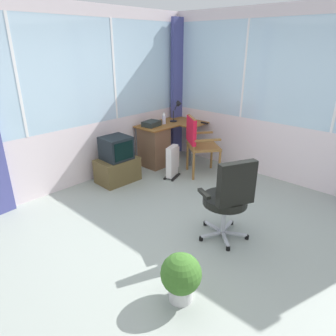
{
  "coord_description": "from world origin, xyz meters",
  "views": [
    {
      "loc": [
        -2.35,
        -1.9,
        2.1
      ],
      "look_at": [
        0.35,
        0.63,
        0.58
      ],
      "focal_mm": 32.62,
      "sensor_mm": 36.0,
      "label": 1
    }
  ],
  "objects_px": {
    "space_heater": "(173,161)",
    "tv_on_stand": "(117,162)",
    "potted_plant": "(181,276)",
    "tv_remote": "(204,123)",
    "desk_lamp": "(178,108)",
    "desk": "(156,144)",
    "paper_tray": "(151,124)",
    "spray_bottle": "(164,118)",
    "office_chair": "(229,195)",
    "wooden_armchair": "(196,139)"
  },
  "relations": [
    {
      "from": "desk_lamp",
      "to": "tv_remote",
      "type": "height_order",
      "value": "desk_lamp"
    },
    {
      "from": "tv_remote",
      "to": "potted_plant",
      "type": "xyz_separation_m",
      "value": [
        -2.86,
        -1.92,
        -0.49
      ]
    },
    {
      "from": "spray_bottle",
      "to": "space_heater",
      "type": "height_order",
      "value": "spray_bottle"
    },
    {
      "from": "desk_lamp",
      "to": "tv_on_stand",
      "type": "height_order",
      "value": "desk_lamp"
    },
    {
      "from": "desk_lamp",
      "to": "desk",
      "type": "bearing_deg",
      "value": 173.23
    },
    {
      "from": "paper_tray",
      "to": "office_chair",
      "type": "xyz_separation_m",
      "value": [
        -1.04,
        -2.29,
        -0.21
      ]
    },
    {
      "from": "tv_remote",
      "to": "paper_tray",
      "type": "bearing_deg",
      "value": 150.99
    },
    {
      "from": "space_heater",
      "to": "spray_bottle",
      "type": "bearing_deg",
      "value": 55.22
    },
    {
      "from": "tv_remote",
      "to": "space_heater",
      "type": "distance_m",
      "value": 1.05
    },
    {
      "from": "desk",
      "to": "spray_bottle",
      "type": "distance_m",
      "value": 0.49
    },
    {
      "from": "desk",
      "to": "tv_remote",
      "type": "bearing_deg",
      "value": -35.8
    },
    {
      "from": "spray_bottle",
      "to": "tv_on_stand",
      "type": "distance_m",
      "value": 1.26
    },
    {
      "from": "paper_tray",
      "to": "wooden_armchair",
      "type": "relative_size",
      "value": 0.3
    },
    {
      "from": "tv_remote",
      "to": "tv_on_stand",
      "type": "bearing_deg",
      "value": 171.66
    },
    {
      "from": "wooden_armchair",
      "to": "space_heater",
      "type": "relative_size",
      "value": 1.84
    },
    {
      "from": "wooden_armchair",
      "to": "office_chair",
      "type": "height_order",
      "value": "wooden_armchair"
    },
    {
      "from": "desk",
      "to": "paper_tray",
      "type": "xyz_separation_m",
      "value": [
        -0.05,
        0.04,
        0.38
      ]
    },
    {
      "from": "desk_lamp",
      "to": "potted_plant",
      "type": "height_order",
      "value": "desk_lamp"
    },
    {
      "from": "office_chair",
      "to": "desk_lamp",
      "type": "bearing_deg",
      "value": 53.17
    },
    {
      "from": "space_heater",
      "to": "potted_plant",
      "type": "relative_size",
      "value": 1.19
    },
    {
      "from": "office_chair",
      "to": "potted_plant",
      "type": "bearing_deg",
      "value": -168.97
    },
    {
      "from": "tv_remote",
      "to": "tv_on_stand",
      "type": "height_order",
      "value": "tv_remote"
    },
    {
      "from": "space_heater",
      "to": "potted_plant",
      "type": "height_order",
      "value": "space_heater"
    },
    {
      "from": "tv_remote",
      "to": "space_heater",
      "type": "relative_size",
      "value": 0.28
    },
    {
      "from": "spray_bottle",
      "to": "paper_tray",
      "type": "relative_size",
      "value": 0.72
    },
    {
      "from": "paper_tray",
      "to": "spray_bottle",
      "type": "bearing_deg",
      "value": -10.79
    },
    {
      "from": "tv_remote",
      "to": "potted_plant",
      "type": "relative_size",
      "value": 0.33
    },
    {
      "from": "potted_plant",
      "to": "desk_lamp",
      "type": "bearing_deg",
      "value": 41.83
    },
    {
      "from": "desk",
      "to": "tv_remote",
      "type": "relative_size",
      "value": 7.84
    },
    {
      "from": "space_heater",
      "to": "tv_on_stand",
      "type": "bearing_deg",
      "value": 143.99
    },
    {
      "from": "desk",
      "to": "tv_remote",
      "type": "height_order",
      "value": "tv_remote"
    },
    {
      "from": "desk",
      "to": "paper_tray",
      "type": "bearing_deg",
      "value": 140.21
    },
    {
      "from": "desk_lamp",
      "to": "space_heater",
      "type": "distance_m",
      "value": 1.16
    },
    {
      "from": "wooden_armchair",
      "to": "office_chair",
      "type": "distance_m",
      "value": 1.9
    },
    {
      "from": "desk",
      "to": "potted_plant",
      "type": "distance_m",
      "value": 3.24
    },
    {
      "from": "desk",
      "to": "office_chair",
      "type": "distance_m",
      "value": 2.51
    },
    {
      "from": "wooden_armchair",
      "to": "space_heater",
      "type": "xyz_separation_m",
      "value": [
        -0.35,
        0.21,
        -0.36
      ]
    },
    {
      "from": "spray_bottle",
      "to": "office_chair",
      "type": "distance_m",
      "value": 2.61
    },
    {
      "from": "space_heater",
      "to": "potted_plant",
      "type": "bearing_deg",
      "value": -136.23
    },
    {
      "from": "desk",
      "to": "wooden_armchair",
      "type": "relative_size",
      "value": 1.17
    },
    {
      "from": "desk",
      "to": "tv_on_stand",
      "type": "distance_m",
      "value": 0.94
    },
    {
      "from": "desk_lamp",
      "to": "tv_remote",
      "type": "relative_size",
      "value": 2.63
    },
    {
      "from": "desk",
      "to": "tv_remote",
      "type": "distance_m",
      "value": 0.97
    },
    {
      "from": "spray_bottle",
      "to": "tv_remote",
      "type": "bearing_deg",
      "value": -45.14
    },
    {
      "from": "spray_bottle",
      "to": "tv_on_stand",
      "type": "relative_size",
      "value": 0.29
    },
    {
      "from": "tv_on_stand",
      "to": "space_heater",
      "type": "bearing_deg",
      "value": -36.01
    },
    {
      "from": "wooden_armchair",
      "to": "desk_lamp",
      "type": "bearing_deg",
      "value": 62.24
    },
    {
      "from": "desk",
      "to": "space_heater",
      "type": "xyz_separation_m",
      "value": [
        -0.2,
        -0.6,
        -0.12
      ]
    },
    {
      "from": "office_chair",
      "to": "potted_plant",
      "type": "relative_size",
      "value": 2.17
    },
    {
      "from": "tv_remote",
      "to": "space_heater",
      "type": "height_order",
      "value": "tv_remote"
    }
  ]
}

